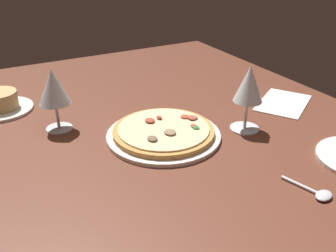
{
  "coord_description": "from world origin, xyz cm",
  "views": [
    {
      "loc": [
        -71.1,
        39.93,
        48.71
      ],
      "look_at": [
        0.44,
        0.99,
        7.0
      ],
      "focal_mm": 40.58,
      "sensor_mm": 36.0,
      "label": 1
    }
  ],
  "objects_px": {
    "pizza_main": "(164,133)",
    "paper_menu": "(283,103)",
    "wine_glass_near": "(249,86)",
    "spoon": "(318,193)",
    "ramekin_on_saucer": "(0,103)",
    "wine_glass_far": "(54,89)"
  },
  "relations": [
    {
      "from": "pizza_main",
      "to": "paper_menu",
      "type": "height_order",
      "value": "pizza_main"
    },
    {
      "from": "pizza_main",
      "to": "wine_glass_far",
      "type": "bearing_deg",
      "value": 52.35
    },
    {
      "from": "ramekin_on_saucer",
      "to": "spoon",
      "type": "height_order",
      "value": "ramekin_on_saucer"
    },
    {
      "from": "pizza_main",
      "to": "wine_glass_far",
      "type": "height_order",
      "value": "wine_glass_far"
    },
    {
      "from": "paper_menu",
      "to": "spoon",
      "type": "xyz_separation_m",
      "value": [
        -0.36,
        0.25,
        0.0
      ]
    },
    {
      "from": "spoon",
      "to": "paper_menu",
      "type": "bearing_deg",
      "value": -35.45
    },
    {
      "from": "ramekin_on_saucer",
      "to": "paper_menu",
      "type": "bearing_deg",
      "value": -115.09
    },
    {
      "from": "pizza_main",
      "to": "wine_glass_near",
      "type": "bearing_deg",
      "value": -106.85
    },
    {
      "from": "pizza_main",
      "to": "spoon",
      "type": "relative_size",
      "value": 2.64
    },
    {
      "from": "wine_glass_far",
      "to": "paper_menu",
      "type": "distance_m",
      "value": 0.64
    },
    {
      "from": "wine_glass_far",
      "to": "wine_glass_near",
      "type": "height_order",
      "value": "wine_glass_near"
    },
    {
      "from": "wine_glass_far",
      "to": "spoon",
      "type": "distance_m",
      "value": 0.63
    },
    {
      "from": "wine_glass_near",
      "to": "spoon",
      "type": "distance_m",
      "value": 0.31
    },
    {
      "from": "ramekin_on_saucer",
      "to": "spoon",
      "type": "bearing_deg",
      "value": -145.61
    },
    {
      "from": "pizza_main",
      "to": "paper_menu",
      "type": "relative_size",
      "value": 1.47
    },
    {
      "from": "wine_glass_near",
      "to": "paper_menu",
      "type": "distance_m",
      "value": 0.24
    },
    {
      "from": "wine_glass_far",
      "to": "spoon",
      "type": "xyz_separation_m",
      "value": [
        -0.51,
        -0.36,
        -0.11
      ]
    },
    {
      "from": "wine_glass_near",
      "to": "spoon",
      "type": "relative_size",
      "value": 1.59
    },
    {
      "from": "pizza_main",
      "to": "ramekin_on_saucer",
      "type": "height_order",
      "value": "ramekin_on_saucer"
    },
    {
      "from": "wine_glass_far",
      "to": "spoon",
      "type": "bearing_deg",
      "value": -144.36
    },
    {
      "from": "wine_glass_near",
      "to": "paper_menu",
      "type": "relative_size",
      "value": 0.88
    },
    {
      "from": "ramekin_on_saucer",
      "to": "paper_menu",
      "type": "xyz_separation_m",
      "value": [
        -0.34,
        -0.73,
        -0.02
      ]
    }
  ]
}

